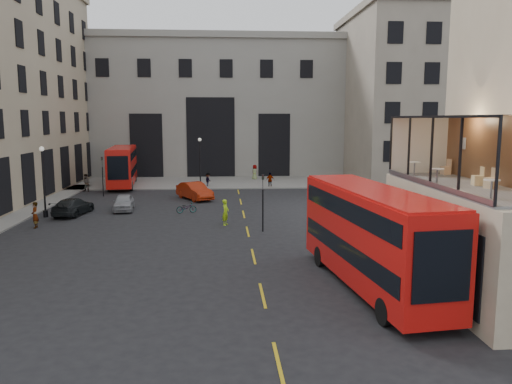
{
  "coord_description": "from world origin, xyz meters",
  "views": [
    {
      "loc": [
        -3.66,
        -20.06,
        7.37
      ],
      "look_at": [
        -1.62,
        9.55,
        3.0
      ],
      "focal_mm": 35.0,
      "sensor_mm": 36.0,
      "label": 1
    }
  ],
  "objects": [
    {
      "name": "pedestrian_b",
      "position": [
        -5.16,
        33.94,
        0.78
      ],
      "size": [
        0.91,
        1.15,
        1.55
      ],
      "primitive_type": "imported",
      "rotation": [
        0.0,
        0.0,
        1.19
      ],
      "color": "gray",
      "rests_on": "ground"
    },
    {
      "name": "cafe_floor",
      "position": [
        6.5,
        0.0,
        4.55
      ],
      "size": [
        3.0,
        10.0,
        0.1
      ],
      "primitive_type": "cube",
      "color": "slate",
      "rests_on": "host_frontage"
    },
    {
      "name": "cafe_table_far",
      "position": [
        5.81,
        3.77,
        5.05
      ],
      "size": [
        0.54,
        0.54,
        0.67
      ],
      "color": "beige",
      "rests_on": "cafe_floor"
    },
    {
      "name": "car_b",
      "position": [
        -6.18,
        25.62,
        0.79
      ],
      "size": [
        3.78,
        4.97,
        1.57
      ],
      "primitive_type": "imported",
      "rotation": [
        0.0,
        0.0,
        0.51
      ],
      "color": "#9C2109",
      "rests_on": "ground"
    },
    {
      "name": "building_right",
      "position": [
        20.0,
        39.97,
        10.39
      ],
      "size": [
        16.6,
        18.6,
        20.0
      ],
      "color": "gray",
      "rests_on": "ground"
    },
    {
      "name": "street_lamp_b",
      "position": [
        -6.0,
        34.0,
        2.39
      ],
      "size": [
        0.36,
        0.36,
        5.33
      ],
      "color": "black",
      "rests_on": "ground"
    },
    {
      "name": "traffic_light_far",
      "position": [
        -15.0,
        28.0,
        2.42
      ],
      "size": [
        0.16,
        0.2,
        3.8
      ],
      "color": "black",
      "rests_on": "ground"
    },
    {
      "name": "ground",
      "position": [
        0.0,
        0.0,
        0.0
      ],
      "size": [
        140.0,
        140.0,
        0.0
      ],
      "primitive_type": "plane",
      "color": "black",
      "rests_on": "ground"
    },
    {
      "name": "cyclist",
      "position": [
        -3.43,
        14.2,
        0.91
      ],
      "size": [
        0.65,
        0.78,
        1.81
      ],
      "primitive_type": "imported",
      "rotation": [
        0.0,
        0.0,
        1.17
      ],
      "color": "#A2D616",
      "rests_on": "ground"
    },
    {
      "name": "cafe_chair_d",
      "position": [
        7.56,
        4.1,
        4.83
      ],
      "size": [
        0.44,
        0.44,
        0.77
      ],
      "color": "tan",
      "rests_on": "cafe_floor"
    },
    {
      "name": "pavement_far",
      "position": [
        -6.0,
        38.0,
        0.06
      ],
      "size": [
        40.0,
        12.0,
        0.12
      ],
      "primitive_type": "cube",
      "color": "slate",
      "rests_on": "ground"
    },
    {
      "name": "traffic_light_near",
      "position": [
        -1.0,
        12.0,
        2.42
      ],
      "size": [
        0.16,
        0.2,
        3.8
      ],
      "color": "black",
      "rests_on": "ground"
    },
    {
      "name": "pedestrian_e",
      "position": [
        -16.36,
        14.13,
        0.89
      ],
      "size": [
        0.49,
        0.69,
        1.78
      ],
      "primitive_type": "imported",
      "rotation": [
        0.0,
        0.0,
        4.81
      ],
      "color": "gray",
      "rests_on": "ground"
    },
    {
      "name": "cafe_table_near",
      "position": [
        5.66,
        -3.57,
        5.06
      ],
      "size": [
        0.55,
        0.55,
        0.69
      ],
      "color": "silver",
      "rests_on": "cafe_floor"
    },
    {
      "name": "street_lamp_a",
      "position": [
        -17.0,
        18.0,
        2.39
      ],
      "size": [
        0.36,
        0.36,
        5.33
      ],
      "color": "black",
      "rests_on": "ground"
    },
    {
      "name": "bus_near",
      "position": [
        2.78,
        0.63,
        2.48
      ],
      "size": [
        3.82,
        11.27,
        4.41
      ],
      "color": "red",
      "rests_on": "ground"
    },
    {
      "name": "car_a",
      "position": [
        -11.63,
        20.42,
        0.65
      ],
      "size": [
        1.94,
        3.97,
        1.3
      ],
      "primitive_type": "imported",
      "rotation": [
        0.0,
        0.0,
        0.11
      ],
      "color": "#94959B",
      "rests_on": "ground"
    },
    {
      "name": "bus_far",
      "position": [
        -14.51,
        35.17,
        2.42
      ],
      "size": [
        3.65,
        11.02,
        4.32
      ],
      "color": "red",
      "rests_on": "ground"
    },
    {
      "name": "pedestrian_c",
      "position": [
        1.53,
        33.02,
        0.81
      ],
      "size": [
        0.99,
        0.5,
        1.62
      ],
      "primitive_type": "imported",
      "rotation": [
        0.0,
        0.0,
        3.25
      ],
      "color": "gray",
      "rests_on": "ground"
    },
    {
      "name": "host_frontage",
      "position": [
        6.5,
        0.0,
        2.25
      ],
      "size": [
        3.0,
        11.0,
        4.5
      ],
      "primitive_type": "cube",
      "color": "#BAAA8B",
      "rests_on": "ground"
    },
    {
      "name": "cafe_chair_b",
      "position": [
        7.1,
        -0.97,
        4.85
      ],
      "size": [
        0.49,
        0.49,
        0.82
      ],
      "color": "tan",
      "rests_on": "cafe_floor"
    },
    {
      "name": "car_c",
      "position": [
        -15.16,
        18.73,
        0.66
      ],
      "size": [
        2.53,
        4.78,
        1.32
      ],
      "primitive_type": "imported",
      "rotation": [
        0.0,
        0.0,
        2.98
      ],
      "color": "black",
      "rests_on": "ground"
    },
    {
      "name": "cafe_table_mid",
      "position": [
        5.42,
        0.28,
        5.06
      ],
      "size": [
        0.55,
        0.55,
        0.69
      ],
      "color": "silver",
      "rests_on": "cafe_floor"
    },
    {
      "name": "pedestrian_d",
      "position": [
        0.32,
        39.9,
        0.92
      ],
      "size": [
        1.07,
        1.03,
        1.85
      ],
      "primitive_type": "imported",
      "rotation": [
        0.0,
        0.0,
        2.43
      ],
      "color": "gray",
      "rests_on": "ground"
    },
    {
      "name": "cafe_chair_c",
      "position": [
        7.03,
        -0.04,
        4.84
      ],
      "size": [
        0.43,
        0.43,
        0.79
      ],
      "color": "tan",
      "rests_on": "cafe_floor"
    },
    {
      "name": "bicycle",
      "position": [
        -6.48,
        18.93,
        0.42
      ],
      "size": [
        1.68,
        0.97,
        0.83
      ],
      "primitive_type": "imported",
      "rotation": [
        0.0,
        0.0,
        1.85
      ],
      "color": "gray",
      "rests_on": "ground"
    },
    {
      "name": "gateway",
      "position": [
        -5.0,
        47.99,
        9.39
      ],
      "size": [
        35.0,
        10.6,
        18.0
      ],
      "color": "gray",
      "rests_on": "ground"
    },
    {
      "name": "pedestrian_a",
      "position": [
        -17.41,
        31.21,
        0.91
      ],
      "size": [
        1.05,
        0.92,
        1.82
      ],
      "primitive_type": "imported",
      "rotation": [
        0.0,
        0.0,
        -0.3
      ],
      "color": "gray",
      "rests_on": "ground"
    }
  ]
}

